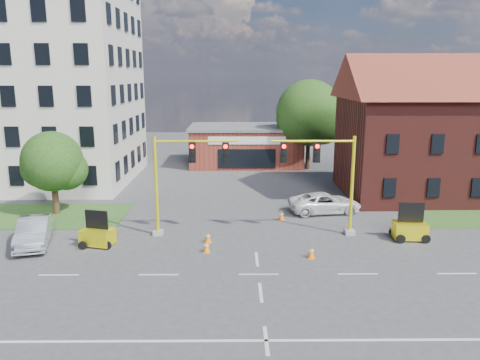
% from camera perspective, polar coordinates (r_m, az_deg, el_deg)
% --- Properties ---
extents(ground, '(120.00, 120.00, 0.00)m').
position_cam_1_polar(ground, '(23.93, 2.28, -11.42)').
color(ground, '#3F3F41').
rests_on(ground, ground).
extents(lane_markings, '(60.00, 36.00, 0.01)m').
position_cam_1_polar(lane_markings, '(21.22, 2.68, -14.71)').
color(lane_markings, silver).
rests_on(lane_markings, ground).
extents(office_block, '(18.40, 15.40, 20.60)m').
position_cam_1_polar(office_block, '(47.63, -24.45, 12.22)').
color(office_block, beige).
rests_on(office_block, ground).
extents(brick_shop, '(12.40, 8.40, 4.30)m').
position_cam_1_polar(brick_shop, '(52.37, 0.73, 4.31)').
color(brick_shop, maroon).
rests_on(brick_shop, ground).
extents(townhouse_row, '(21.00, 11.00, 11.50)m').
position_cam_1_polar(townhouse_row, '(42.56, 26.36, 6.19)').
color(townhouse_row, '#531D19').
rests_on(townhouse_row, ground).
extents(tree_large, '(7.24, 6.89, 9.39)m').
position_cam_1_polar(tree_large, '(49.71, 8.81, 7.81)').
color(tree_large, '#3A2615').
rests_on(tree_large, ground).
extents(tree_nw_front, '(4.44, 4.23, 5.98)m').
position_cam_1_polar(tree_nw_front, '(35.30, -21.53, 1.88)').
color(tree_nw_front, '#3A2615').
rests_on(tree_nw_front, ground).
extents(signal_mast_west, '(5.30, 0.60, 6.20)m').
position_cam_1_polar(signal_mast_west, '(28.61, -6.98, 0.78)').
color(signal_mast_west, gray).
rests_on(signal_mast_west, ground).
extents(signal_mast_east, '(5.30, 0.60, 6.20)m').
position_cam_1_polar(signal_mast_east, '(28.95, 10.42, 0.81)').
color(signal_mast_east, gray).
rests_on(signal_mast_east, ground).
extents(trailer_west, '(2.05, 1.63, 2.05)m').
position_cam_1_polar(trailer_west, '(28.68, -16.96, -6.45)').
color(trailer_west, '#FCEF15').
rests_on(trailer_west, ground).
extents(trailer_east, '(2.02, 1.43, 2.19)m').
position_cam_1_polar(trailer_east, '(30.24, 19.99, -5.59)').
color(trailer_east, '#FCEF15').
rests_on(trailer_east, ground).
extents(cone_a, '(0.40, 0.40, 0.70)m').
position_cam_1_polar(cone_a, '(26.62, -4.11, -8.10)').
color(cone_a, orange).
rests_on(cone_a, ground).
extents(cone_b, '(0.40, 0.40, 0.70)m').
position_cam_1_polar(cone_b, '(28.10, -3.92, -6.96)').
color(cone_b, orange).
rests_on(cone_b, ground).
extents(cone_c, '(0.40, 0.40, 0.70)m').
position_cam_1_polar(cone_c, '(26.07, 8.67, -8.68)').
color(cone_c, orange).
rests_on(cone_c, ground).
extents(cone_d, '(0.40, 0.40, 0.70)m').
position_cam_1_polar(cone_d, '(32.38, 5.07, -4.31)').
color(cone_d, orange).
rests_on(cone_d, ground).
extents(pickup_white, '(5.48, 3.15, 1.44)m').
position_cam_1_polar(pickup_white, '(34.46, 10.32, -2.76)').
color(pickup_white, white).
rests_on(pickup_white, ground).
extents(sedan_silver_front, '(2.91, 5.12, 1.60)m').
position_cam_1_polar(sedan_silver_front, '(30.08, -23.84, -5.79)').
color(sedan_silver_front, '#B1B4B9').
rests_on(sedan_silver_front, ground).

